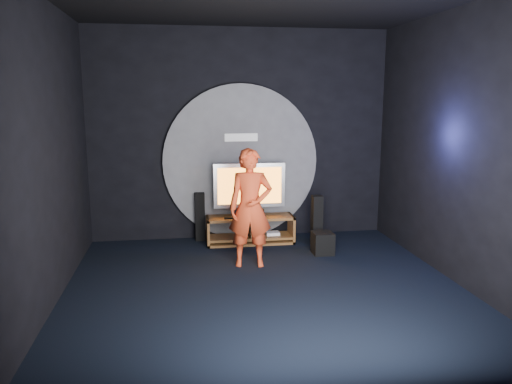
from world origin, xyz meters
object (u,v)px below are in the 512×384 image
tower_speaker_left (200,216)px  media_console (251,231)px  tv (249,187)px  subwoofer (323,243)px  player (250,208)px  tower_speaker_right (317,220)px

tower_speaker_left → media_console: bearing=-20.2°
tower_speaker_left → tv: bearing=-16.1°
tv → subwoofer: tv is taller
player → tower_speaker_right: bearing=41.9°
media_console → tower_speaker_left: tower_speaker_left is taller
tower_speaker_right → subwoofer: tower_speaker_right is taller
media_console → player: size_ratio=0.85×
media_console → subwoofer: bearing=-36.4°
tower_speaker_left → tower_speaker_right: (1.88, -0.54, 0.00)m
media_console → tv: bearing=95.9°
subwoofer → tv: bearing=141.4°
tower_speaker_left → player: player is taller
tower_speaker_left → player: (0.66, -1.40, 0.44)m
tower_speaker_right → tower_speaker_left: bearing=164.1°
tower_speaker_right → subwoofer: bearing=-94.9°
tv → tower_speaker_left: bearing=163.9°
media_console → tower_speaker_right: tower_speaker_right is taller
tv → tower_speaker_left: size_ratio=1.45×
subwoofer → player: bearing=-163.5°
tv → subwoofer: size_ratio=3.48×
tower_speaker_left → subwoofer: bearing=-29.8°
tower_speaker_right → player: 1.55m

